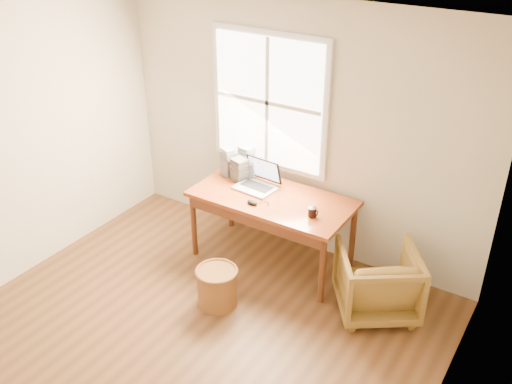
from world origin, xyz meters
TOP-DOWN VIEW (x-y plane):
  - room_shell at (-0.02, 0.16)m, footprint 4.04×4.54m
  - desk at (0.00, 1.80)m, footprint 1.60×0.80m
  - armchair at (1.21, 1.63)m, footprint 0.96×0.97m
  - wicker_stool at (-0.06, 0.92)m, footprint 0.48×0.48m
  - laptop at (-0.23, 1.84)m, footprint 0.47×0.49m
  - mouse at (-0.09, 1.57)m, footprint 0.12×0.08m
  - coffee_mug at (0.50, 1.67)m, footprint 0.10×0.10m
  - cd_stack_a at (-0.52, 2.14)m, footprint 0.17×0.16m
  - cd_stack_b at (-0.48, 1.93)m, footprint 0.19×0.18m
  - cd_stack_c at (-0.64, 1.97)m, footprint 0.16×0.15m
  - cd_stack_d at (-0.44, 2.02)m, footprint 0.19×0.18m

SIDE VIEW (x-z plane):
  - wicker_stool at x=-0.06m, z-range 0.00..0.37m
  - armchair at x=1.21m, z-range 0.00..0.64m
  - desk at x=0.00m, z-range 0.71..0.75m
  - mouse at x=-0.09m, z-range 0.75..0.79m
  - coffee_mug at x=0.50m, z-range 0.75..0.84m
  - cd_stack_d at x=-0.44m, z-range 0.75..0.95m
  - cd_stack_b at x=-0.48m, z-range 0.75..0.99m
  - cd_stack_a at x=-0.52m, z-range 0.75..1.04m
  - cd_stack_c at x=-0.64m, z-range 0.75..1.05m
  - laptop at x=-0.23m, z-range 0.75..1.07m
  - room_shell at x=-0.02m, z-range 0.00..2.64m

